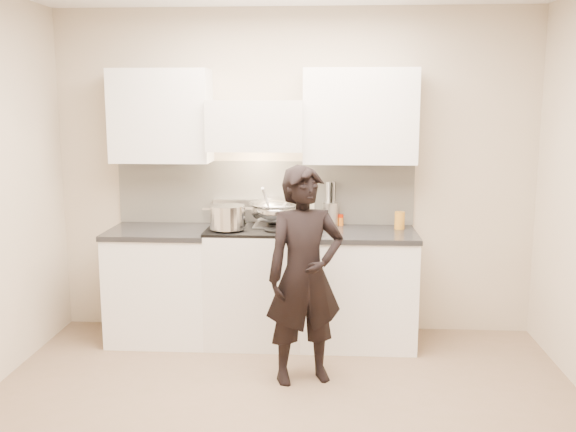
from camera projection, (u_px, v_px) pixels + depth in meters
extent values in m
plane|color=#7F6551|center=(280.00, 424.00, 3.90)|extent=(4.00, 4.00, 0.00)
cube|color=#C2B198|center=(294.00, 173.00, 5.39)|extent=(4.00, 0.04, 2.70)
cube|color=#C2B198|center=(236.00, 295.00, 1.95)|extent=(4.00, 0.04, 2.70)
cube|color=beige|center=(265.00, 192.00, 5.42)|extent=(2.50, 0.02, 0.53)
cube|color=#BBBCBC|center=(259.00, 211.00, 5.41)|extent=(0.76, 0.08, 0.20)
cube|color=white|center=(256.00, 126.00, 5.14)|extent=(0.76, 0.40, 0.40)
cylinder|color=silver|center=(254.00, 150.00, 4.99)|extent=(0.66, 0.02, 0.02)
cube|color=white|center=(360.00, 116.00, 5.11)|extent=(0.90, 0.33, 0.75)
cube|color=white|center=(161.00, 116.00, 5.21)|extent=(0.80, 0.33, 0.75)
cube|color=beige|center=(310.00, 203.00, 5.40)|extent=(0.08, 0.01, 0.12)
cube|color=white|center=(256.00, 285.00, 5.24)|extent=(0.76, 0.65, 0.92)
cube|color=black|center=(255.00, 229.00, 5.16)|extent=(0.76, 0.65, 0.02)
cube|color=#B9B8BA|center=(276.00, 224.00, 5.26)|extent=(0.36, 0.34, 0.01)
cylinder|color=silver|center=(251.00, 256.00, 4.89)|extent=(0.62, 0.02, 0.02)
cylinder|color=black|center=(230.00, 230.00, 5.02)|extent=(0.18, 0.18, 0.01)
cylinder|color=black|center=(276.00, 230.00, 5.00)|extent=(0.18, 0.18, 0.01)
cylinder|color=black|center=(236.00, 223.00, 5.31)|extent=(0.18, 0.18, 0.01)
cylinder|color=black|center=(279.00, 223.00, 5.29)|extent=(0.18, 0.18, 0.01)
cube|color=white|center=(358.00, 289.00, 5.19)|extent=(0.90, 0.65, 0.88)
cube|color=black|center=(359.00, 234.00, 5.11)|extent=(0.92, 0.67, 0.04)
cube|color=white|center=(162.00, 286.00, 5.29)|extent=(0.80, 0.65, 0.88)
cube|color=black|center=(160.00, 231.00, 5.21)|extent=(0.82, 0.67, 0.04)
ellipsoid|color=silver|center=(275.00, 210.00, 5.23)|extent=(0.40, 0.40, 0.22)
torus|color=silver|center=(275.00, 204.00, 5.22)|extent=(0.42, 0.42, 0.02)
ellipsoid|color=beige|center=(275.00, 211.00, 5.23)|extent=(0.23, 0.23, 0.10)
cylinder|color=white|center=(266.00, 198.00, 5.05)|extent=(0.05, 0.30, 0.22)
cylinder|color=silver|center=(228.00, 217.00, 5.01)|extent=(0.30, 0.30, 0.18)
cube|color=silver|center=(206.00, 209.00, 4.99)|extent=(0.06, 0.03, 0.01)
cube|color=silver|center=(249.00, 208.00, 5.00)|extent=(0.06, 0.03, 0.01)
cylinder|color=#BBBCBC|center=(330.00, 214.00, 5.35)|extent=(0.14, 0.14, 0.19)
cylinder|color=black|center=(334.00, 202.00, 5.34)|extent=(0.02, 0.02, 0.34)
cylinder|color=white|center=(332.00, 202.00, 5.36)|extent=(0.02, 0.02, 0.34)
cylinder|color=#BBBCBC|center=(330.00, 202.00, 5.36)|extent=(0.02, 0.02, 0.34)
cylinder|color=black|center=(327.00, 202.00, 5.35)|extent=(0.02, 0.02, 0.34)
cylinder|color=#BBBCBC|center=(327.00, 202.00, 5.33)|extent=(0.02, 0.02, 0.34)
cylinder|color=white|center=(328.00, 203.00, 5.31)|extent=(0.02, 0.02, 0.34)
cylinder|color=black|center=(331.00, 203.00, 5.30)|extent=(0.02, 0.02, 0.34)
cylinder|color=#BBBCBC|center=(334.00, 203.00, 5.31)|extent=(0.02, 0.02, 0.34)
cylinder|color=orange|center=(341.00, 221.00, 5.35)|extent=(0.04, 0.04, 0.07)
cylinder|color=red|center=(341.00, 216.00, 5.34)|extent=(0.04, 0.04, 0.02)
cylinder|color=#C68325|center=(400.00, 220.00, 5.20)|extent=(0.08, 0.08, 0.14)
imported|color=black|center=(305.00, 276.00, 4.41)|extent=(0.64, 0.53, 1.52)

